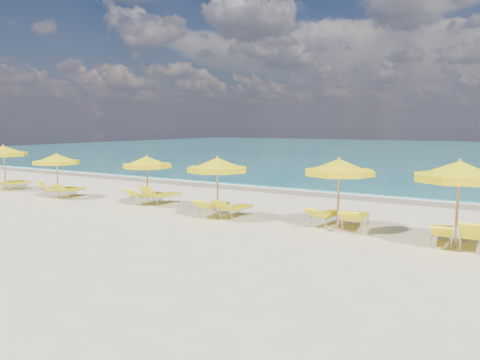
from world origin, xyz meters
The scene contains 23 objects.
ground_plane centered at (0.00, 0.00, 0.00)m, with size 120.00×120.00×0.00m, color beige.
ocean centered at (0.00, 48.00, 0.00)m, with size 120.00×80.00×0.30m, color #13646B.
wet_sand_band centered at (0.00, 7.40, 0.00)m, with size 120.00×2.60×0.01m, color tan.
foam_line centered at (0.00, 8.20, 0.00)m, with size 120.00×1.20×0.03m, color white.
whitecap_near centered at (-6.00, 17.00, 0.00)m, with size 14.00×0.36×0.05m, color white.
umbrella_1 centered at (-13.58, -0.11, 2.04)m, with size 3.10×3.10×2.39m.
umbrella_2 centered at (-8.83, -0.47, 1.81)m, with size 2.59×2.59×2.13m.
umbrella_3 centered at (-3.88, 0.27, 1.83)m, with size 2.68×2.68×2.14m.
umbrella_4 centered at (0.27, -0.51, 1.95)m, with size 2.52×2.52×2.29m.
umbrella_5 centered at (4.62, 0.18, 2.02)m, with size 2.50×2.50×2.37m.
umbrella_6 centered at (8.28, -0.52, 2.13)m, with size 2.89×2.89×2.50m.
lounger_1_left centered at (-14.10, 0.44, 0.20)m, with size 0.58×1.71×0.62m.
lounger_1_right centered at (-13.05, 0.16, 0.22)m, with size 0.80×1.91×0.68m.
lounger_2_left centered at (-9.19, -0.15, 0.22)m, with size 0.88×1.79×0.84m.
lounger_2_right centered at (-8.42, -0.03, 0.21)m, with size 0.87×1.80×0.77m.
lounger_3_left centered at (-4.26, 0.60, 0.22)m, with size 0.69×1.87×0.77m.
lounger_3_right centered at (-3.45, 0.74, 0.24)m, with size 0.84×1.95×0.95m.
lounger_4_left centered at (-0.16, -0.16, 0.23)m, with size 0.81×1.95×0.78m.
lounger_4_right centered at (0.73, -0.02, 0.22)m, with size 0.76×1.83×0.79m.
lounger_5_left centered at (4.11, 0.52, 0.22)m, with size 0.88×1.93×0.75m.
lounger_5_right centered at (5.13, 0.44, 0.24)m, with size 0.89×2.08×0.81m.
lounger_6_left centered at (7.87, -0.13, 0.22)m, with size 0.79×1.85×0.73m.
lounger_6_right centered at (8.72, -0.21, 0.25)m, with size 0.71×1.97×0.93m.
Camera 1 is at (9.84, -14.47, 3.42)m, focal length 35.00 mm.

